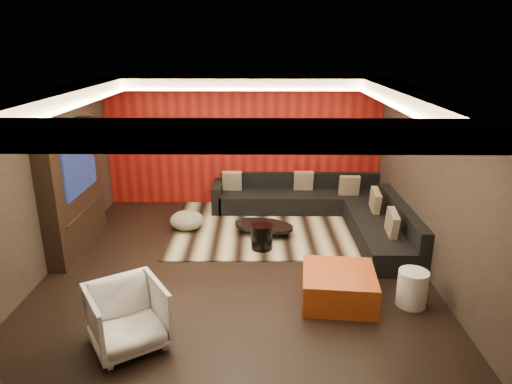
{
  "coord_description": "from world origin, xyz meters",
  "views": [
    {
      "loc": [
        0.39,
        -6.81,
        3.51
      ],
      "look_at": [
        0.3,
        0.6,
        1.05
      ],
      "focal_mm": 32.0,
      "sensor_mm": 36.0,
      "label": 1
    }
  ],
  "objects_px": {
    "orange_ottoman": "(338,286)",
    "sectional_sofa": "(327,209)",
    "coffee_table": "(264,229)",
    "armchair": "(127,317)",
    "drum_stool": "(262,237)",
    "white_side_table": "(412,288)"
  },
  "relations": [
    {
      "from": "orange_ottoman",
      "to": "sectional_sofa",
      "type": "relative_size",
      "value": 0.27
    },
    {
      "from": "coffee_table",
      "to": "orange_ottoman",
      "type": "relative_size",
      "value": 1.14
    },
    {
      "from": "coffee_table",
      "to": "white_side_table",
      "type": "height_order",
      "value": "white_side_table"
    },
    {
      "from": "orange_ottoman",
      "to": "sectional_sofa",
      "type": "distance_m",
      "value": 2.99
    },
    {
      "from": "coffee_table",
      "to": "armchair",
      "type": "height_order",
      "value": "armchair"
    },
    {
      "from": "orange_ottoman",
      "to": "white_side_table",
      "type": "bearing_deg",
      "value": -5.78
    },
    {
      "from": "armchair",
      "to": "white_side_table",
      "type": "bearing_deg",
      "value": -18.57
    },
    {
      "from": "orange_ottoman",
      "to": "sectional_sofa",
      "type": "height_order",
      "value": "sectional_sofa"
    },
    {
      "from": "coffee_table",
      "to": "sectional_sofa",
      "type": "xyz_separation_m",
      "value": [
        1.3,
        0.69,
        0.15
      ]
    },
    {
      "from": "coffee_table",
      "to": "armchair",
      "type": "distance_m",
      "value": 3.72
    },
    {
      "from": "drum_stool",
      "to": "white_side_table",
      "type": "xyz_separation_m",
      "value": [
        2.08,
        -1.76,
        0.01
      ]
    },
    {
      "from": "coffee_table",
      "to": "drum_stool",
      "type": "bearing_deg",
      "value": -93.05
    },
    {
      "from": "drum_stool",
      "to": "white_side_table",
      "type": "height_order",
      "value": "white_side_table"
    },
    {
      "from": "orange_ottoman",
      "to": "armchair",
      "type": "distance_m",
      "value": 2.88
    },
    {
      "from": "white_side_table",
      "to": "sectional_sofa",
      "type": "xyz_separation_m",
      "value": [
        -0.75,
        3.09,
        0.01
      ]
    },
    {
      "from": "coffee_table",
      "to": "sectional_sofa",
      "type": "relative_size",
      "value": 0.31
    },
    {
      "from": "drum_stool",
      "to": "sectional_sofa",
      "type": "relative_size",
      "value": 0.12
    },
    {
      "from": "drum_stool",
      "to": "armchair",
      "type": "xyz_separation_m",
      "value": [
        -1.6,
        -2.69,
        0.15
      ]
    },
    {
      "from": "drum_stool",
      "to": "white_side_table",
      "type": "distance_m",
      "value": 2.73
    },
    {
      "from": "coffee_table",
      "to": "white_side_table",
      "type": "distance_m",
      "value": 3.16
    },
    {
      "from": "white_side_table",
      "to": "drum_stool",
      "type": "bearing_deg",
      "value": 139.83
    },
    {
      "from": "sectional_sofa",
      "to": "coffee_table",
      "type": "bearing_deg",
      "value": -152.06
    }
  ]
}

